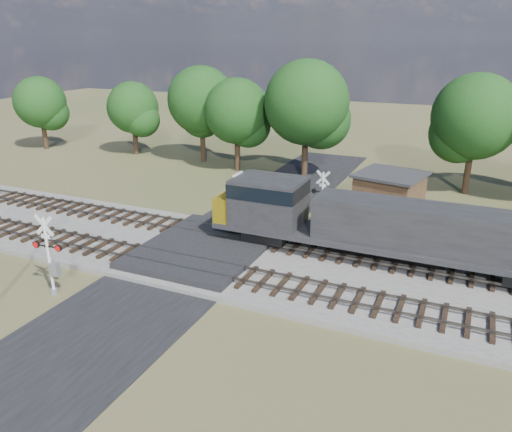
% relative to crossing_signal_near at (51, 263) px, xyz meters
% --- Properties ---
extents(ground, '(160.00, 160.00, 0.00)m').
position_rel_crossing_signal_near_xyz_m(ground, '(4.47, 7.09, -1.80)').
color(ground, '#49532C').
rests_on(ground, ground).
extents(ballast_bed, '(140.00, 10.00, 0.30)m').
position_rel_crossing_signal_near_xyz_m(ballast_bed, '(14.47, 7.59, -1.65)').
color(ballast_bed, gray).
rests_on(ballast_bed, ground).
extents(road, '(7.00, 60.00, 0.08)m').
position_rel_crossing_signal_near_xyz_m(road, '(4.47, 7.09, -1.76)').
color(road, black).
rests_on(road, ground).
extents(crossing_panel, '(7.00, 9.00, 0.62)m').
position_rel_crossing_signal_near_xyz_m(crossing_panel, '(4.47, 7.59, -1.48)').
color(crossing_panel, '#262628').
rests_on(crossing_panel, ground).
extents(track_near, '(140.00, 2.60, 0.33)m').
position_rel_crossing_signal_near_xyz_m(track_near, '(7.60, 5.09, -1.39)').
color(track_near, black).
rests_on(track_near, ballast_bed).
extents(track_far, '(140.00, 2.60, 0.33)m').
position_rel_crossing_signal_near_xyz_m(track_far, '(7.60, 10.09, -1.39)').
color(track_far, black).
rests_on(track_far, ballast_bed).
extents(crossing_signal_near, '(1.74, 0.38, 4.33)m').
position_rel_crossing_signal_near_xyz_m(crossing_signal_near, '(0.00, 0.00, 0.00)').
color(crossing_signal_near, silver).
rests_on(crossing_signal_near, ground).
extents(crossing_signal_far, '(1.61, 0.36, 4.00)m').
position_rel_crossing_signal_near_xyz_m(crossing_signal_far, '(9.46, 15.08, -0.13)').
color(crossing_signal_far, silver).
rests_on(crossing_signal_far, ground).
extents(equipment_shed, '(5.39, 5.39, 3.09)m').
position_rel_crossing_signal_near_xyz_m(equipment_shed, '(13.31, 19.73, -0.23)').
color(equipment_shed, '#422B1C').
rests_on(equipment_shed, ground).
extents(treeline, '(82.96, 10.63, 11.35)m').
position_rel_crossing_signal_near_xyz_m(treeline, '(14.57, 27.67, 4.58)').
color(treeline, black).
rests_on(treeline, ground).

